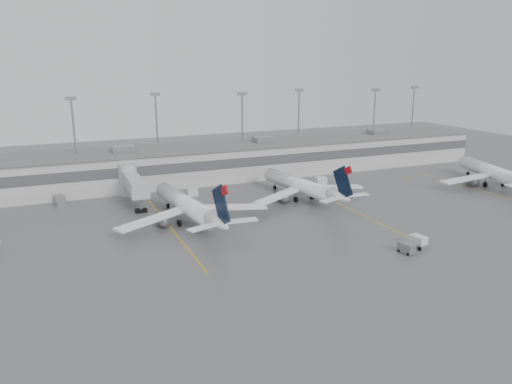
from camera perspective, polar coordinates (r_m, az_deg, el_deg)
name	(u,v)px	position (r m, az deg, el deg)	size (l,w,h in m)	color
ground	(333,264)	(73.03, 8.75, -8.13)	(260.00, 260.00, 0.00)	#4D4D4F
terminal	(208,162)	(122.68, -5.56, 3.45)	(152.00, 17.00, 9.45)	#ABABA6
light_masts	(200,127)	(126.85, -6.45, 7.40)	(142.40, 8.00, 20.60)	gray
jet_bridge_right	(131,182)	(106.47, -14.06, 1.14)	(4.00, 17.20, 7.00)	#A4A7AA
stand_markings	(264,217)	(92.90, 0.95, -2.87)	(105.25, 40.00, 0.01)	gold
jet_mid_left	(189,206)	(89.25, -7.65, -1.61)	(28.25, 31.84, 10.32)	white
jet_mid_right	(303,186)	(103.75, 5.36, 0.70)	(26.70, 30.13, 9.78)	white
jet_far_right	(494,173)	(127.17, 25.57, 2.02)	(27.40, 31.18, 10.38)	white
baggage_tug	(418,243)	(81.94, 18.02, -5.55)	(2.39, 3.25, 1.91)	silver
baggage_cart	(407,248)	(79.07, 16.83, -6.14)	(1.84, 2.68, 1.59)	slate
gse_uld_b	(192,192)	(107.90, -7.32, -0.03)	(2.26, 1.50, 1.60)	silver
gse_uld_c	(320,181)	(117.45, 7.38, 1.26)	(2.63, 1.75, 1.86)	silver
gse_loader	(60,200)	(107.93, -21.52, -0.90)	(1.83, 2.93, 1.83)	slate
cone_b	(173,201)	(103.43, -9.49, -1.04)	(0.41, 0.41, 0.65)	orange
cone_c	(324,194)	(108.21, 7.82, -0.25)	(0.44, 0.44, 0.70)	orange
cone_d	(406,177)	(128.20, 16.76, 1.61)	(0.39, 0.39, 0.62)	orange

